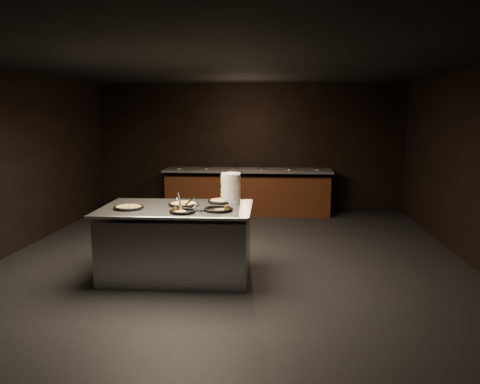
% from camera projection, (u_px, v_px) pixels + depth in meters
% --- Properties ---
extents(room, '(7.02, 8.02, 2.92)m').
position_uv_depth(room, '(231.00, 165.00, 6.78)').
color(room, black).
rests_on(room, ground).
extents(salad_bar, '(3.70, 0.83, 1.18)m').
position_uv_depth(salad_bar, '(248.00, 194.00, 10.45)').
color(salad_bar, '#4E2A12').
rests_on(salad_bar, ground).
extents(serving_counter, '(2.03, 1.32, 0.96)m').
position_uv_depth(serving_counter, '(177.00, 243.00, 6.32)').
color(serving_counter, '#ACAEB3').
rests_on(serving_counter, ground).
extents(plate_stack, '(0.27, 0.27, 0.42)m').
position_uv_depth(plate_stack, '(231.00, 188.00, 6.50)').
color(plate_stack, white).
rests_on(plate_stack, serving_counter).
extents(pan_veggie_whole, '(0.39, 0.39, 0.04)m').
position_uv_depth(pan_veggie_whole, '(129.00, 207.00, 6.11)').
color(pan_veggie_whole, black).
rests_on(pan_veggie_whole, serving_counter).
extents(pan_cheese_whole, '(0.41, 0.41, 0.04)m').
position_uv_depth(pan_cheese_whole, '(184.00, 204.00, 6.34)').
color(pan_cheese_whole, black).
rests_on(pan_cheese_whole, serving_counter).
extents(pan_cheese_slices_a, '(0.41, 0.41, 0.04)m').
position_uv_depth(pan_cheese_slices_a, '(222.00, 201.00, 6.57)').
color(pan_cheese_slices_a, black).
rests_on(pan_cheese_slices_a, serving_counter).
extents(pan_cheese_slices_b, '(0.33, 0.33, 0.04)m').
position_uv_depth(pan_cheese_slices_b, '(183.00, 211.00, 5.86)').
color(pan_cheese_slices_b, black).
rests_on(pan_cheese_slices_b, serving_counter).
extents(pan_veggie_slices, '(0.38, 0.38, 0.04)m').
position_uv_depth(pan_veggie_slices, '(218.00, 209.00, 5.99)').
color(pan_veggie_slices, black).
rests_on(pan_veggie_slices, serving_counter).
extents(server_left, '(0.20, 0.33, 0.17)m').
position_uv_depth(server_left, '(178.00, 200.00, 6.30)').
color(server_left, '#ACAEB3').
rests_on(server_left, serving_counter).
extents(server_right, '(0.30, 0.26, 0.18)m').
position_uv_depth(server_right, '(193.00, 203.00, 6.04)').
color(server_right, '#ACAEB3').
rests_on(server_right, serving_counter).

